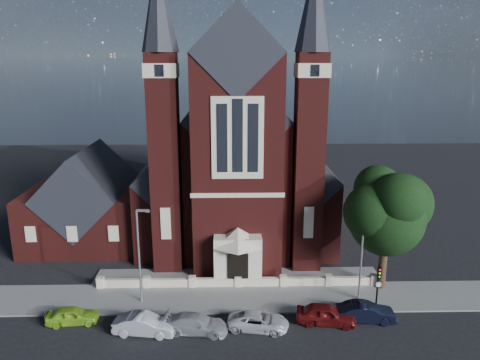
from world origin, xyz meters
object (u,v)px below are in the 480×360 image
at_px(street_lamp_left, 140,251).
at_px(car_silver_a, 145,325).
at_px(street_tree, 389,214).
at_px(car_navy, 366,312).
at_px(car_lime_van, 72,315).
at_px(car_dark_red, 326,314).
at_px(street_lamp_right, 363,249).
at_px(parish_hall, 89,205).
at_px(traffic_signal, 378,281).
at_px(church, 235,157).
at_px(car_silver_b, 196,324).
at_px(car_white_suv, 258,321).

xyz_separation_m(street_lamp_left, car_silver_a, (0.97, -4.50, -3.85)).
xyz_separation_m(street_tree, car_navy, (-2.92, -4.88, -6.22)).
distance_m(car_lime_van, car_dark_red, 19.25).
bearing_deg(street_lamp_right, street_tree, 34.26).
relative_size(car_lime_van, car_navy, 0.87).
bearing_deg(parish_hall, car_dark_red, -37.67).
bearing_deg(traffic_signal, street_lamp_right, 120.01).
height_order(church, street_tree, church).
relative_size(street_tree, car_silver_b, 2.27).
bearing_deg(street_lamp_right, parish_hall, 151.78).
relative_size(street_tree, car_white_suv, 2.37).
xyz_separation_m(street_tree, car_dark_red, (-6.01, -5.14, -6.19)).
height_order(street_lamp_left, car_lime_van, street_lamp_left).
distance_m(church, car_silver_b, 24.71).
bearing_deg(car_lime_van, car_dark_red, -97.61).
bearing_deg(traffic_signal, car_white_suv, -165.53).
height_order(street_lamp_right, car_silver_a, street_lamp_right).
relative_size(traffic_signal, car_silver_b, 0.85).
bearing_deg(car_silver_a, car_navy, -78.57).
bearing_deg(church, street_lamp_right, -61.96).
bearing_deg(street_lamp_right, car_white_suv, -155.00).
xyz_separation_m(parish_hall, car_dark_red, (22.58, -17.44, -3.24)).
relative_size(street_lamp_left, car_white_suv, 1.79).
height_order(car_silver_a, car_navy, car_silver_a).
bearing_deg(car_silver_a, car_dark_red, -78.63).
distance_m(car_dark_red, car_navy, 3.10).
relative_size(street_lamp_right, car_lime_van, 2.08).
xyz_separation_m(church, street_tree, (12.60, -17.23, -1.23)).
distance_m(street_lamp_right, car_silver_a, 18.03).
height_order(traffic_signal, car_navy, traffic_signal).
bearing_deg(car_navy, car_silver_a, 97.77).
bearing_deg(car_dark_red, traffic_signal, -58.08).
height_order(traffic_signal, car_silver_b, traffic_signal).
bearing_deg(car_lime_van, church, -36.29).
height_order(parish_hall, car_navy, parish_hall).
bearing_deg(car_lime_van, street_lamp_left, -64.11).
relative_size(car_lime_van, car_silver_b, 0.82).
height_order(car_dark_red, car_navy, car_dark_red).
xyz_separation_m(parish_hall, car_silver_a, (9.06, -18.50, -3.27)).
distance_m(car_lime_van, car_navy, 22.34).
bearing_deg(street_lamp_left, car_dark_red, -13.34).
relative_size(car_dark_red, car_navy, 1.01).
xyz_separation_m(street_lamp_left, car_white_suv, (9.31, -4.05, -3.97)).
relative_size(street_lamp_left, car_dark_red, 1.79).
height_order(street_lamp_right, traffic_signal, street_lamp_right).
bearing_deg(street_lamp_left, car_silver_b, -42.82).
xyz_separation_m(church, car_dark_red, (6.58, -22.38, -7.42)).
height_order(car_silver_b, car_white_suv, car_silver_b).
bearing_deg(car_silver_b, car_dark_red, -75.14).
xyz_separation_m(street_lamp_left, traffic_signal, (18.91, -1.57, -2.02)).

